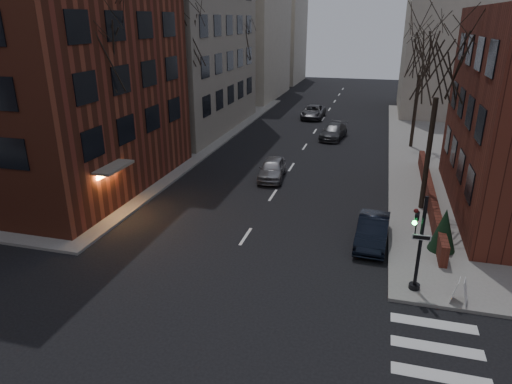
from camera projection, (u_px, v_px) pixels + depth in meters
sidewalk_far_left at (24, 126)px, 46.52m from camera, size 44.00×44.00×0.15m
building_left_brick at (22, 42)px, 27.84m from camera, size 15.00×15.00×18.00m
low_wall_right at (430, 194)px, 26.96m from camera, size 0.35×16.00×1.00m
building_distant_la at (229, 29)px, 62.42m from camera, size 14.00×16.00×18.00m
building_distant_ra at (470, 41)px, 50.88m from camera, size 14.00×14.00×16.00m
building_distant_lb at (272, 40)px, 77.96m from camera, size 10.00×12.00×14.00m
traffic_signal at (418, 250)px, 17.83m from camera, size 0.76×0.44×4.00m
tree_left_a at (96, 57)px, 24.13m from camera, size 4.18×4.18×10.26m
tree_left_b at (186, 39)px, 34.79m from camera, size 4.40×4.40×10.80m
tree_left_c at (240, 42)px, 47.72m from camera, size 3.96×3.96×9.72m
tree_right_a at (440, 67)px, 23.55m from camera, size 3.96×3.96×9.72m
tree_right_b at (422, 56)px, 36.33m from camera, size 3.74×3.74×9.18m
streetlamp_near at (175, 110)px, 32.70m from camera, size 0.36×0.36×6.28m
streetlamp_far at (251, 77)px, 50.72m from camera, size 0.36×0.36×6.28m
parked_sedan at (373, 231)px, 22.20m from camera, size 1.65×4.20×1.36m
car_lane_silver at (272, 169)px, 31.36m from camera, size 2.02×4.25×1.40m
car_lane_gray at (334, 132)px, 41.83m from camera, size 2.44×4.74×1.31m
car_lane_far at (313, 112)px, 50.54m from camera, size 2.29×4.96×1.38m
sandwich_board at (460, 291)px, 17.42m from camera, size 0.56×0.68×0.96m
evergreen_shrub at (444, 230)px, 21.18m from camera, size 1.57×1.57×2.08m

